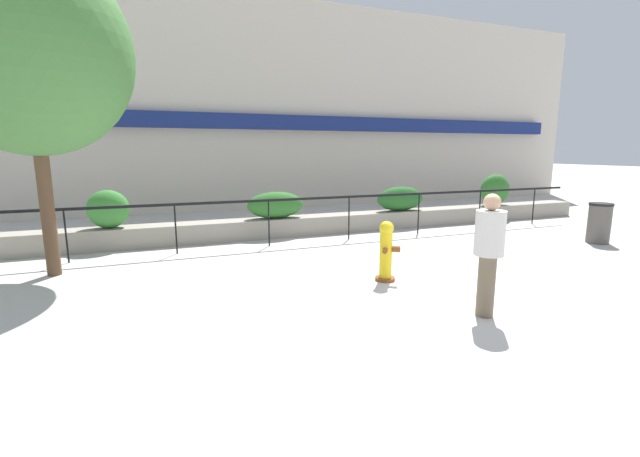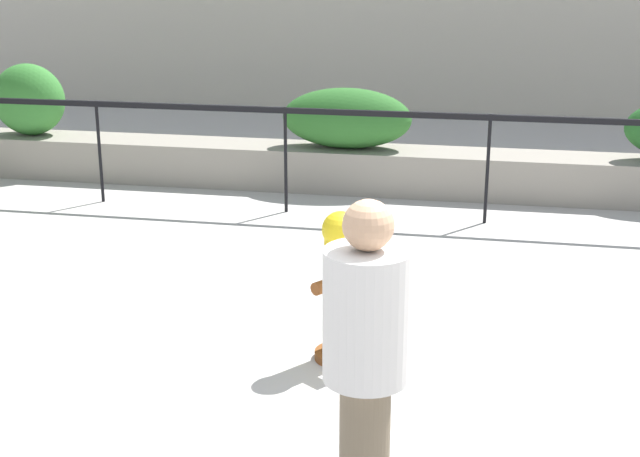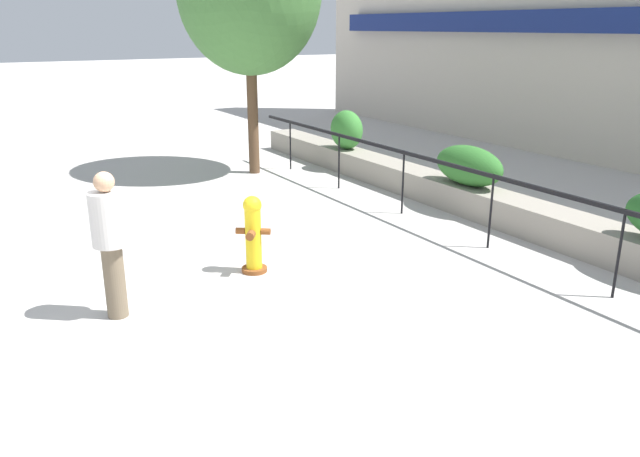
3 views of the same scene
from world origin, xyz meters
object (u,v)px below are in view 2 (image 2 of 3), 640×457
at_px(hedge_bush_0, 29,99).
at_px(pedestrian, 366,357).
at_px(hedge_bush_1, 347,118).
at_px(fire_hydrant, 340,286).

bearing_deg(hedge_bush_0, pedestrian, -51.48).
height_order(hedge_bush_1, pedestrian, pedestrian).
distance_m(hedge_bush_0, pedestrian, 8.38).
xyz_separation_m(hedge_bush_1, pedestrian, (1.18, -6.56, 0.13)).
relative_size(hedge_bush_0, pedestrian, 0.54).
distance_m(hedge_bush_0, hedge_bush_1, 4.04).
bearing_deg(fire_hydrant, hedge_bush_0, 136.05).
bearing_deg(pedestrian, fire_hydrant, 103.04).
bearing_deg(fire_hydrant, pedestrian, -76.96).
bearing_deg(hedge_bush_0, fire_hydrant, -43.95).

